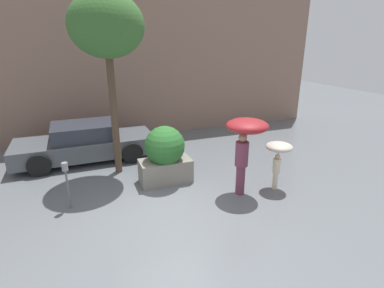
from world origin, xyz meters
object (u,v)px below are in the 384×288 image
planter_box (165,155)px  person_child (279,152)px  street_tree (107,27)px  parked_car_near (85,143)px  parking_meter (66,176)px  person_adult (246,135)px

planter_box → person_child: bearing=-27.7°
planter_box → person_child: (2.77, -1.45, 0.23)m
planter_box → street_tree: bearing=134.2°
planter_box → parked_car_near: planter_box is taller
parking_meter → planter_box: bearing=12.7°
planter_box → person_child: size_ratio=1.27×
parked_car_near → street_tree: street_tree is taller
person_adult → parked_car_near: (-3.84, 4.04, -1.04)m
person_adult → parking_meter: 4.50m
parked_car_near → parking_meter: (-0.53, -3.27, 0.27)m
parking_meter → person_adult: bearing=-10.1°
person_adult → parked_car_near: bearing=113.7°
person_adult → parked_car_near: person_adult is taller
planter_box → parked_car_near: 3.40m
parked_car_near → street_tree: size_ratio=0.89×
parked_car_near → parking_meter: bearing=169.7°
person_adult → parked_car_near: size_ratio=0.45×
person_adult → parking_meter: bearing=150.1°
parked_car_near → person_adult: bearing=-137.6°
parking_meter → parked_car_near: bearing=80.8°
planter_box → person_adult: 2.37m
person_child → parked_car_near: size_ratio=0.29×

